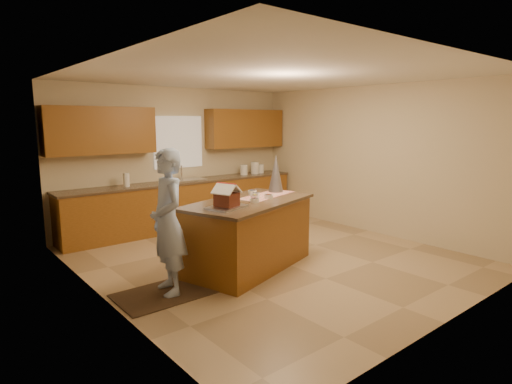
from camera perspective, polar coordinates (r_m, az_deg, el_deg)
floor at (r=6.51m, az=1.82°, el=-8.84°), size 5.50×5.50×0.00m
ceiling at (r=6.21m, az=1.96°, el=15.51°), size 5.50×5.50×0.00m
wall_back at (r=8.47m, az=-10.52°, el=4.62°), size 5.50×5.50×0.00m
wall_front at (r=4.55m, az=25.37°, el=-0.29°), size 5.50×5.50×0.00m
wall_left at (r=4.95m, az=-20.40°, el=0.77°), size 5.50×5.50×0.00m
wall_right at (r=8.08m, az=15.36°, el=4.21°), size 5.50×5.50×0.00m
stone_accent at (r=4.24m, az=-16.50°, el=-1.80°), size 0.00×2.50×2.50m
window_curtain at (r=8.43m, az=-10.49°, el=6.64°), size 1.05×0.03×1.00m
back_counter_base at (r=8.34m, az=-9.33°, el=-1.74°), size 4.80×0.60×0.88m
back_counter_top at (r=8.26m, az=-9.42°, el=1.39°), size 4.85×0.63×0.04m
upper_cabinet_left at (r=7.64m, az=-20.28°, el=7.81°), size 1.85×0.35×0.80m
upper_cabinet_right at (r=9.15m, az=-1.46°, el=8.58°), size 1.85×0.35×0.80m
sink at (r=8.26m, az=-9.42°, el=1.32°), size 0.70×0.45×0.12m
faucet at (r=8.40m, az=-10.07°, el=2.60°), size 0.03×0.03×0.28m
island_base at (r=5.96m, az=-0.95°, el=-5.94°), size 2.09×1.47×0.93m
island_top at (r=5.85m, az=-0.96°, el=-1.36°), size 2.20×1.58×0.04m
table_runner at (r=6.24m, az=1.48°, el=-0.45°), size 1.12×0.68×0.01m
baking_tray at (r=5.35m, az=-3.97°, el=-2.04°), size 0.57×0.49×0.03m
cookbook at (r=6.18m, az=-3.21°, el=0.31°), size 0.28×0.24×0.10m
tinsel_tree at (r=6.52m, az=2.70°, el=2.52°), size 0.29×0.29×0.58m
rug at (r=5.34m, az=-12.01°, el=-13.22°), size 1.18×0.77×0.01m
boy at (r=5.09m, az=-11.85°, el=-3.98°), size 0.52×0.69×1.74m
canister_a at (r=9.03m, az=-1.66°, el=3.03°), size 0.16×0.16×0.22m
canister_b at (r=9.21m, az=-0.16°, el=3.29°), size 0.18×0.18×0.26m
canister_c at (r=9.33m, az=0.65°, el=3.18°), size 0.14×0.14×0.20m
paper_towel at (r=7.72m, az=-17.15°, el=1.57°), size 0.11×0.11×0.24m
gingerbread_house at (r=5.33m, az=-3.99°, el=-0.73°), size 0.36×0.37×0.30m
candy_bowls at (r=5.99m, az=-1.25°, el=-0.62°), size 0.81×0.66×0.06m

